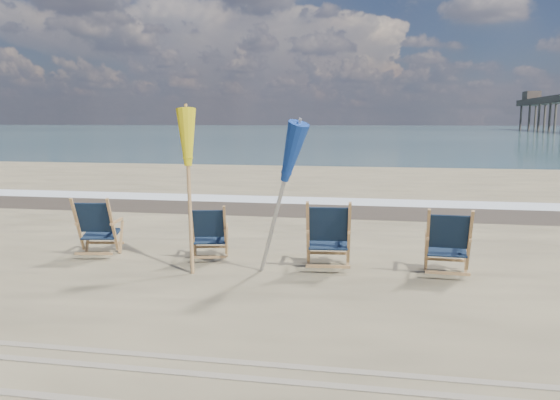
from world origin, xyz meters
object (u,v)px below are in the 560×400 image
(beach_chair_3, at_px, (470,244))
(beach_chair_2, at_px, (349,236))
(umbrella_yellow, at_px, (188,146))
(beach_chair_0, at_px, (113,227))
(umbrella_blue, at_px, (278,152))
(beach_chair_1, at_px, (225,233))

(beach_chair_3, bearing_deg, beach_chair_2, 0.20)
(beach_chair_2, height_order, umbrella_yellow, umbrella_yellow)
(beach_chair_2, bearing_deg, beach_chair_0, -6.95)
(umbrella_blue, bearing_deg, beach_chair_3, 7.42)
(beach_chair_1, bearing_deg, umbrella_yellow, 48.06)
(beach_chair_0, bearing_deg, umbrella_yellow, 153.03)
(beach_chair_0, distance_m, umbrella_yellow, 2.09)
(umbrella_blue, bearing_deg, beach_chair_2, 23.38)
(beach_chair_3, distance_m, umbrella_blue, 3.02)
(beach_chair_1, bearing_deg, beach_chair_0, -7.79)
(beach_chair_0, relative_size, beach_chair_1, 1.10)
(beach_chair_0, height_order, umbrella_yellow, umbrella_yellow)
(beach_chair_0, xyz_separation_m, umbrella_yellow, (1.51, -0.48, 1.37))
(umbrella_yellow, bearing_deg, beach_chair_0, 162.19)
(beach_chair_3, bearing_deg, umbrella_yellow, 6.69)
(beach_chair_2, distance_m, umbrella_yellow, 2.72)
(beach_chair_3, distance_m, umbrella_yellow, 4.28)
(beach_chair_1, xyz_separation_m, beach_chair_3, (3.69, -0.36, 0.05))
(beach_chair_1, distance_m, umbrella_yellow, 1.59)
(beach_chair_0, relative_size, beach_chair_2, 0.94)
(beach_chair_3, bearing_deg, beach_chair_0, 0.67)
(beach_chair_3, relative_size, umbrella_yellow, 0.42)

